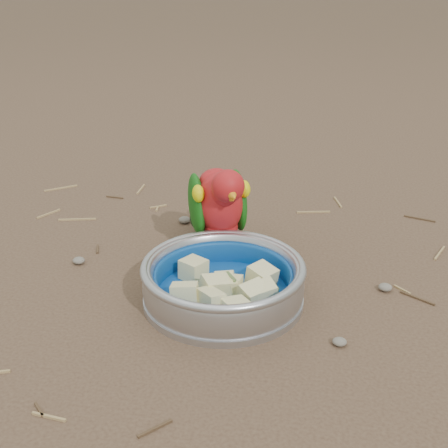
# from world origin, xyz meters

# --- Properties ---
(ground) EXTENTS (60.00, 60.00, 0.00)m
(ground) POSITION_xyz_m (0.00, 0.00, 0.00)
(ground) COLOR brown
(food_bowl) EXTENTS (0.23, 0.23, 0.02)m
(food_bowl) POSITION_xyz_m (0.01, -0.05, 0.01)
(food_bowl) COLOR #B2B2BA
(food_bowl) RESTS_ON ground
(bowl_wall) EXTENTS (0.23, 0.23, 0.04)m
(bowl_wall) POSITION_xyz_m (0.01, -0.05, 0.04)
(bowl_wall) COLOR #B2B2BA
(bowl_wall) RESTS_ON food_bowl
(fruit_wedges) EXTENTS (0.14, 0.14, 0.03)m
(fruit_wedges) POSITION_xyz_m (0.01, -0.05, 0.03)
(fruit_wedges) COLOR beige
(fruit_wedges) RESTS_ON food_bowl
(lory_parrot) EXTENTS (0.17, 0.21, 0.16)m
(lory_parrot) POSITION_xyz_m (-0.03, 0.09, 0.08)
(lory_parrot) COLOR #AC1719
(lory_parrot) RESTS_ON ground
(ground_debris) EXTENTS (0.90, 0.80, 0.01)m
(ground_debris) POSITION_xyz_m (0.03, 0.04, 0.00)
(ground_debris) COLOR #9F8050
(ground_debris) RESTS_ON ground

